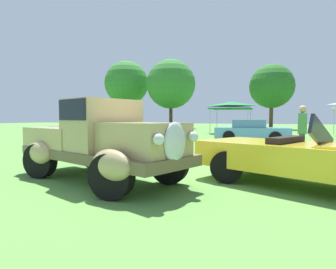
{
  "coord_description": "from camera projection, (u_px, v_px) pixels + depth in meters",
  "views": [
    {
      "loc": [
        3.08,
        -5.46,
        1.32
      ],
      "look_at": [
        -0.02,
        2.89,
        0.8
      ],
      "focal_mm": 30.33,
      "sensor_mm": 36.0,
      "label": 1
    }
  ],
  "objects": [
    {
      "name": "ground_plane",
      "position": [
        124.0,
        178.0,
        6.26
      ],
      "size": [
        120.0,
        120.0,
        0.0
      ],
      "primitive_type": "plane",
      "color": "#568C3D"
    },
    {
      "name": "show_car_skyblue",
      "position": [
        252.0,
        131.0,
        15.49
      ],
      "size": [
        3.9,
        1.73,
        1.22
      ],
      "color": "#669EDB",
      "rests_on": "ground_plane"
    },
    {
      "name": "feature_pickup_truck",
      "position": [
        100.0,
        140.0,
        5.96
      ],
      "size": [
        4.48,
        2.91,
        1.7
      ],
      "color": "brown",
      "rests_on": "ground_plane"
    },
    {
      "name": "treeline_mid_left",
      "position": [
        171.0,
        84.0,
        36.57
      ],
      "size": [
        6.32,
        6.32,
        8.84
      ],
      "color": "#47331E",
      "rests_on": "ground_plane"
    },
    {
      "name": "spectator_by_row",
      "position": [
        136.0,
        128.0,
        11.22
      ],
      "size": [
        0.3,
        0.43,
        1.69
      ],
      "color": "#7F7056",
      "rests_on": "ground_plane"
    },
    {
      "name": "canopy_tent_left_field",
      "position": [
        231.0,
        105.0,
        24.1
      ],
      "size": [
        3.33,
        3.33,
        2.71
      ],
      "color": "#B7B7BC",
      "rests_on": "ground_plane"
    },
    {
      "name": "spectator_between_cars",
      "position": [
        302.0,
        132.0,
        8.37
      ],
      "size": [
        0.27,
        0.41,
        1.69
      ],
      "color": "#383838",
      "rests_on": "ground_plane"
    },
    {
      "name": "treeline_far_left",
      "position": [
        127.0,
        83.0,
        40.77
      ],
      "size": [
        6.28,
        6.28,
        9.45
      ],
      "color": "brown",
      "rests_on": "ground_plane"
    },
    {
      "name": "show_car_burgundy",
      "position": [
        85.0,
        129.0,
        18.05
      ],
      "size": [
        4.41,
        2.73,
        1.22
      ],
      "color": "maroon",
      "rests_on": "ground_plane"
    },
    {
      "name": "neighbor_convertible",
      "position": [
        313.0,
        158.0,
        5.3
      ],
      "size": [
        4.52,
        3.32,
        1.4
      ],
      "color": "yellow",
      "rests_on": "ground_plane"
    },
    {
      "name": "treeline_center",
      "position": [
        272.0,
        86.0,
        33.26
      ],
      "size": [
        5.16,
        5.16,
        7.63
      ],
      "color": "brown",
      "rests_on": "ground_plane"
    }
  ]
}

